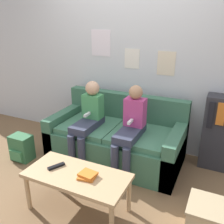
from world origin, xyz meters
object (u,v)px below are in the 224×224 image
at_px(bookshelf, 223,133).
at_px(storage_box, 211,220).
at_px(backpack, 22,148).
at_px(tv_remote, 56,166).
at_px(person_left, 88,119).
at_px(person_right, 131,127).
at_px(coffee_table, 77,178).
at_px(couch, 117,139).

xyz_separation_m(bookshelf, storage_box, (0.01, -1.15, -0.32)).
bearing_deg(backpack, bookshelf, 21.36).
bearing_deg(tv_remote, person_left, 126.59).
height_order(person_right, storage_box, person_right).
height_order(tv_remote, backpack, tv_remote).
distance_m(person_right, bookshelf, 1.12).
relative_size(bookshelf, storage_box, 2.26).
bearing_deg(bookshelf, coffee_table, -130.31).
xyz_separation_m(bookshelf, backpack, (-2.34, -0.92, -0.30)).
xyz_separation_m(coffee_table, tv_remote, (-0.24, 0.01, 0.06)).
bearing_deg(person_right, storage_box, -31.62).
bearing_deg(storage_box, person_right, 148.38).
height_order(coffee_table, storage_box, coffee_table).
bearing_deg(tv_remote, backpack, -178.48).
bearing_deg(person_left, tv_remote, -81.06).
bearing_deg(storage_box, backpack, 174.33).
height_order(person_left, person_right, person_right).
height_order(coffee_table, person_right, person_right).
xyz_separation_m(person_left, backpack, (-0.80, -0.37, -0.41)).
xyz_separation_m(coffee_table, bookshelf, (1.17, 1.38, 0.11)).
xyz_separation_m(person_left, tv_remote, (0.13, -0.83, -0.16)).
bearing_deg(tv_remote, bookshelf, 71.85).
bearing_deg(storage_box, bookshelf, 90.68).
distance_m(tv_remote, bookshelf, 1.97).
height_order(couch, backpack, couch).
bearing_deg(backpack, storage_box, -5.67).
relative_size(couch, coffee_table, 1.72).
bearing_deg(tv_remote, person_right, 89.70).
bearing_deg(couch, tv_remote, -99.44).
relative_size(couch, bookshelf, 1.83).
distance_m(coffee_table, person_right, 0.89).
relative_size(person_right, tv_remote, 6.16).
xyz_separation_m(couch, bookshelf, (1.24, 0.34, 0.19)).
bearing_deg(coffee_table, person_left, 113.80).
relative_size(couch, person_right, 1.62).
xyz_separation_m(couch, coffee_table, (0.07, -1.04, 0.09)).
bearing_deg(bookshelf, person_left, -160.62).
relative_size(coffee_table, backpack, 2.88).
bearing_deg(storage_box, person_left, 158.67).
relative_size(couch, person_left, 1.64).
height_order(coffee_table, tv_remote, tv_remote).
xyz_separation_m(couch, person_right, (0.27, -0.20, 0.31)).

